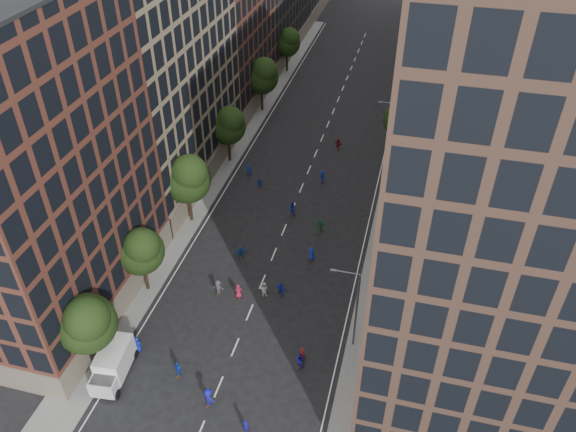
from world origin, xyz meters
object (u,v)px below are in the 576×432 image
object	(u,v)px
streetlamp_far	(393,130)
skater_0	(138,345)
skater_1	(246,426)
cargo_van	(113,364)
streetlamp_near	(354,306)
skater_2	(300,360)

from	to	relation	value
streetlamp_far	skater_0	size ratio (longest dim) A/B	5.29
skater_0	skater_1	bearing A→B (deg)	161.36
streetlamp_far	cargo_van	xyz separation A→B (m)	(-19.68, -41.56, -3.69)
streetlamp_near	skater_2	world-z (taller)	streetlamp_near
cargo_van	streetlamp_near	bearing A→B (deg)	17.43
streetlamp_near	streetlamp_far	xyz separation A→B (m)	(0.00, 33.00, 0.00)
streetlamp_far	skater_2	size ratio (longest dim) A/B	5.65
streetlamp_near	skater_0	xyz separation A→B (m)	(-18.87, -5.59, -4.31)
streetlamp_near	skater_0	world-z (taller)	streetlamp_near
skater_1	skater_2	xyz separation A→B (m)	(2.73, 7.41, 0.04)
streetlamp_far	skater_0	world-z (taller)	streetlamp_far
streetlamp_far	cargo_van	size ratio (longest dim) A/B	1.65
skater_0	cargo_van	bearing A→B (deg)	80.10
skater_0	streetlamp_near	bearing A→B (deg)	-158.12
streetlamp_near	cargo_van	xyz separation A→B (m)	(-19.68, -8.56, -3.69)
streetlamp_near	skater_0	distance (m)	20.15
skater_1	streetlamp_near	bearing A→B (deg)	-118.83
cargo_van	skater_1	bearing A→B (deg)	-16.73
streetlamp_far	skater_2	distance (m)	37.06
streetlamp_near	cargo_van	size ratio (longest dim) A/B	1.65
cargo_van	skater_2	xyz separation A→B (m)	(15.69, 4.98, -0.68)
skater_1	streetlamp_far	bearing A→B (deg)	-96.08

